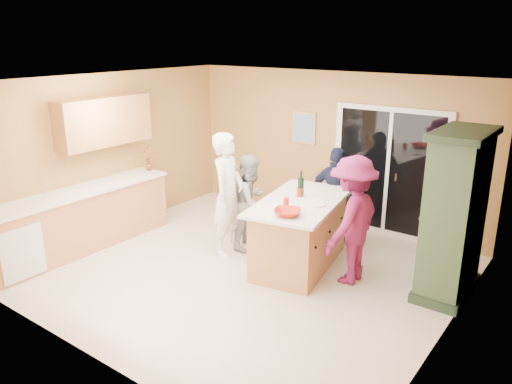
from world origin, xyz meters
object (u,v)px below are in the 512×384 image
Objects in this scene: green_hutch at (454,217)px; woman_white at (228,195)px; woman_grey at (251,202)px; woman_magenta at (352,220)px; woman_navy at (336,196)px; kitchen_island at (300,235)px.

green_hutch reaches higher than woman_white.
woman_white is at bearing -167.11° from green_hutch.
green_hutch reaches higher than woman_grey.
woman_grey is 0.85× the size of woman_magenta.
woman_grey is at bearing -32.60° from woman_white.
green_hutch is at bearing 112.54° from woman_magenta.
woman_navy is (1.11, 1.29, -0.15)m from woman_white.
woman_magenta is (-1.15, -0.44, -0.17)m from green_hutch.
green_hutch is 2.03m from woman_navy.
woman_grey is at bearing -92.56° from woman_magenta.
woman_white is 1.07× the size of woman_magenta.
kitchen_island is 1.10× the size of woman_white.
green_hutch is 1.44× the size of woman_grey.
woman_grey is at bearing 161.33° from kitchen_island.
woman_white is at bearing -80.39° from woman_magenta.
woman_white is 0.45m from woman_grey.
woman_magenta is at bearing -96.18° from woman_white.
woman_white is 1.26× the size of woman_grey.
green_hutch is (1.94, 0.44, 0.57)m from kitchen_island.
woman_magenta is at bearing -106.45° from woman_grey.
woman_navy reaches higher than woman_grey.
green_hutch is 1.23× the size of woman_magenta.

